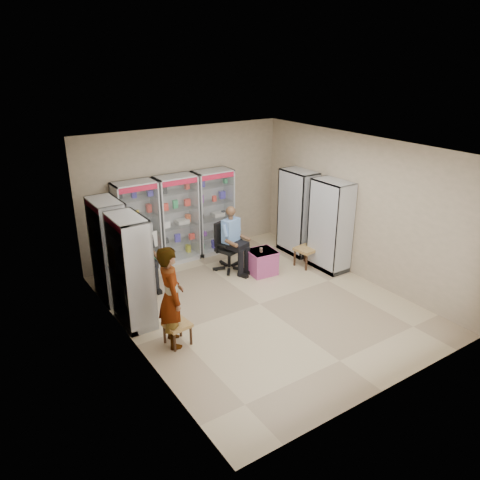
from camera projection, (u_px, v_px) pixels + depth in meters
floor at (260, 304)px, 8.99m from camera, size 6.00×6.00×0.00m
room_shell at (261, 206)px, 8.26m from camera, size 5.02×6.02×3.01m
cabinet_back_left at (137, 227)px, 10.07m from camera, size 0.90×0.50×2.00m
cabinet_back_mid at (177, 219)px, 10.55m from camera, size 0.90×0.50×2.00m
cabinet_back_right at (213, 212)px, 11.04m from camera, size 0.90×0.50×2.00m
cabinet_right_far at (298, 212)px, 11.00m from camera, size 0.90×0.50×2.00m
cabinet_right_near at (330, 226)px, 10.15m from camera, size 0.90×0.50×2.00m
cabinet_left_far at (110, 251)px, 8.87m from camera, size 0.90×0.50×2.00m
cabinet_left_near at (131, 271)px, 8.02m from camera, size 0.90×0.50×2.00m
wooden_chair at (142, 264)px, 9.57m from camera, size 0.42×0.42×0.94m
seated_customer at (142, 256)px, 9.46m from camera, size 0.44×0.60×1.34m
office_chair at (229, 246)px, 10.24m from camera, size 0.75×0.75×1.09m
seated_shopkeeper at (230, 241)px, 10.15m from camera, size 0.63×0.75×1.39m
pink_trunk at (262, 262)px, 10.15m from camera, size 0.60×0.58×0.53m
tea_glass at (261, 250)px, 9.98m from camera, size 0.07×0.07×0.10m
woven_stool_a at (306, 257)px, 10.53m from camera, size 0.49×0.49×0.43m
woven_stool_b at (178, 333)px, 7.69m from camera, size 0.43×0.43×0.39m
standing_man at (171, 297)px, 7.46m from camera, size 0.55×0.71×1.73m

